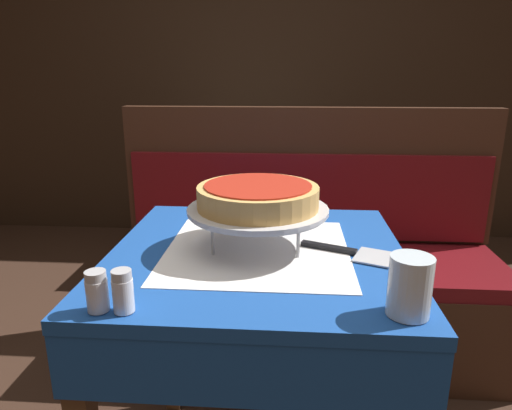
# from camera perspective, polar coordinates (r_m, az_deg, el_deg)

# --- Properties ---
(dining_table_front) EXTENTS (0.74, 0.74, 0.78)m
(dining_table_front) POSITION_cam_1_polar(r_m,az_deg,el_deg) (1.21, 0.16, -10.43)
(dining_table_front) COLOR #194799
(dining_table_front) RESTS_ON ground_plane
(dining_table_rear) EXTENTS (0.82, 0.82, 0.78)m
(dining_table_rear) POSITION_cam_1_polar(r_m,az_deg,el_deg) (2.99, -1.49, 6.07)
(dining_table_rear) COLOR beige
(dining_table_rear) RESTS_ON ground_plane
(booth_bench) EXTENTS (1.64, 0.52, 1.07)m
(booth_bench) POSITION_cam_1_polar(r_m,az_deg,el_deg) (2.04, 6.21, -10.06)
(booth_bench) COLOR #3D2316
(booth_bench) RESTS_ON ground_plane
(back_wall_panel) EXTENTS (6.00, 0.04, 2.40)m
(back_wall_panel) POSITION_cam_1_polar(r_m,az_deg,el_deg) (3.41, 2.98, 16.10)
(back_wall_panel) COLOR black
(back_wall_panel) RESTS_ON ground_plane
(pizza_pan_stand) EXTENTS (0.36, 0.36, 0.11)m
(pizza_pan_stand) POSITION_cam_1_polar(r_m,az_deg,el_deg) (1.15, 0.11, -0.77)
(pizza_pan_stand) COLOR #ADADB2
(pizza_pan_stand) RESTS_ON dining_table_front
(deep_dish_pizza) EXTENTS (0.31, 0.31, 0.06)m
(deep_dish_pizza) POSITION_cam_1_polar(r_m,az_deg,el_deg) (1.14, 0.11, 1.13)
(deep_dish_pizza) COLOR tan
(deep_dish_pizza) RESTS_ON pizza_pan_stand
(pizza_server) EXTENTS (0.26, 0.15, 0.01)m
(pizza_server) POSITION_cam_1_polar(r_m,az_deg,el_deg) (1.16, 12.53, -5.92)
(pizza_server) COLOR #BCBCC1
(pizza_server) RESTS_ON dining_table_front
(water_glass_near) EXTENTS (0.08, 0.08, 0.12)m
(water_glass_near) POSITION_cam_1_polar(r_m,az_deg,el_deg) (0.90, 18.68, -9.57)
(water_glass_near) COLOR silver
(water_glass_near) RESTS_ON dining_table_front
(salt_shaker) EXTENTS (0.04, 0.04, 0.08)m
(salt_shaker) POSITION_cam_1_polar(r_m,az_deg,el_deg) (0.92, -19.26, -10.14)
(salt_shaker) COLOR silver
(salt_shaker) RESTS_ON dining_table_front
(pepper_shaker) EXTENTS (0.04, 0.04, 0.08)m
(pepper_shaker) POSITION_cam_1_polar(r_m,az_deg,el_deg) (0.90, -16.31, -10.31)
(pepper_shaker) COLOR silver
(pepper_shaker) RESTS_ON dining_table_front
(condiment_caddy) EXTENTS (0.12, 0.12, 0.15)m
(condiment_caddy) POSITION_cam_1_polar(r_m,az_deg,el_deg) (2.91, -2.01, 8.42)
(condiment_caddy) COLOR black
(condiment_caddy) RESTS_ON dining_table_rear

